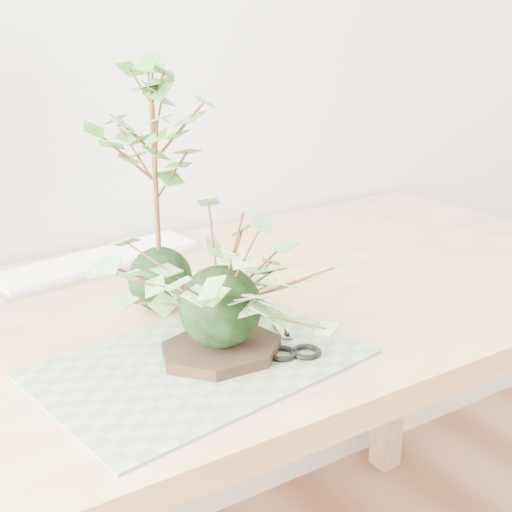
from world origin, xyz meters
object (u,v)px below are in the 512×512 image
(desk, at_px, (183,363))
(ivy_kokedama, at_px, (220,270))
(keyboard, at_px, (98,262))
(maple_kokedama, at_px, (153,122))

(desk, xyz_separation_m, ivy_kokedama, (-0.02, -0.16, 0.21))
(ivy_kokedama, height_order, keyboard, ivy_kokedama)
(desk, xyz_separation_m, keyboard, (-0.03, 0.26, 0.10))
(maple_kokedama, bearing_deg, ivy_kokedama, -91.43)
(desk, bearing_deg, maple_kokedama, 129.04)
(maple_kokedama, bearing_deg, desk, -50.96)
(ivy_kokedama, bearing_deg, maple_kokedama, 88.57)
(ivy_kokedama, height_order, maple_kokedama, maple_kokedama)
(desk, relative_size, maple_kokedama, 3.97)
(desk, xyz_separation_m, maple_kokedama, (-0.02, 0.02, 0.37))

